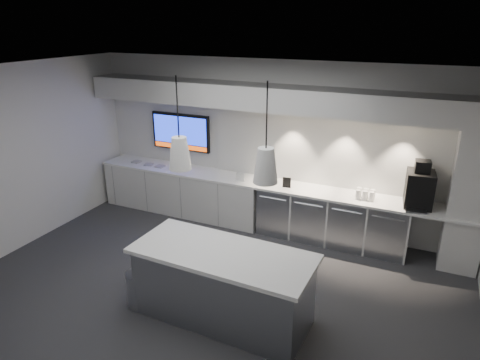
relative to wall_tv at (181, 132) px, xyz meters
The scene contains 27 objects.
floor 3.47m from the wall_tv, 52.18° to the right, with size 7.00×7.00×0.00m, color #303033.
ceiling 3.42m from the wall_tv, 52.18° to the right, with size 7.00×7.00×0.00m, color black.
wall_back 1.90m from the wall_tv, ahead, with size 7.00×7.00×0.00m, color silver.
wall_front 5.30m from the wall_tv, 68.99° to the right, with size 7.00×7.00×0.00m, color silver.
wall_left 2.92m from the wall_tv, 123.17° to the right, with size 7.00×7.00×0.00m, color silver.
back_counter 2.04m from the wall_tv, ahead, with size 6.80×0.65×0.04m, color white.
left_base_cabinets 1.17m from the wall_tv, 61.19° to the right, with size 3.30×0.63×0.86m, color silver.
fridge_unit_a 2.45m from the wall_tv, ahead, with size 0.60×0.61×0.85m, color #999DA2.
fridge_unit_b 3.01m from the wall_tv, ahead, with size 0.60×0.61×0.85m, color #999DA2.
fridge_unit_c 3.60m from the wall_tv, ahead, with size 0.60×0.61×0.85m, color #999DA2.
fridge_unit_d 4.21m from the wall_tv, ahead, with size 0.60×0.61×0.85m, color #999DA2.
backsplash 3.10m from the wall_tv, ahead, with size 4.60×0.03×1.30m, color silver.
soffit 2.09m from the wall_tv, ahead, with size 6.90×0.60×0.40m, color silver.
column 5.11m from the wall_tv, ahead, with size 0.55×0.55×2.60m, color silver.
wall_tv is the anchor object (origin of this frame).
island 3.84m from the wall_tv, 50.76° to the right, with size 2.29×1.04×0.96m.
bin 3.57m from the wall_tv, 68.58° to the right, with size 0.35×0.35×0.50m, color #999DA2.
coffee_machine 4.43m from the wall_tv, ahead, with size 0.45×0.61×0.73m.
sign_black 2.41m from the wall_tv, ahead, with size 0.14×0.02×0.18m, color black.
sign_white 1.61m from the wall_tv, 14.91° to the right, with size 0.18×0.02×0.14m, color white.
cup_cluster 3.69m from the wall_tv, ahead, with size 0.29×0.19×0.16m, color silver, non-canonical shape.
tray_a 1.15m from the wall_tv, 161.53° to the right, with size 0.16×0.16×0.03m, color #9B9B9B.
tray_b 0.93m from the wall_tv, 149.33° to the right, with size 0.16×0.16×0.03m, color #9B9B9B.
tray_c 0.79m from the wall_tv, 130.90° to the right, with size 0.16×0.16×0.03m, color #9B9B9B.
tray_d 0.76m from the wall_tv, 53.17° to the right, with size 0.16×0.16×0.03m, color #9B9B9B.
pendant_left 3.43m from the wall_tv, 57.87° to the right, with size 0.27×0.27×1.09m.
pendant_right 4.10m from the wall_tv, 44.85° to the right, with size 0.27×0.27×1.09m.
Camera 1 is at (2.52, -4.48, 3.62)m, focal length 32.00 mm.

